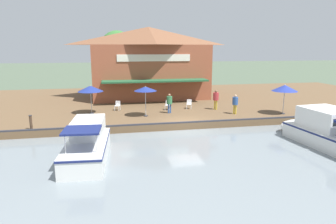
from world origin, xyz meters
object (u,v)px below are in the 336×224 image
person_mid_patio (216,97)px  tree_upstream_bank (116,48)px  cafe_chair_mid_patio (118,105)px  patio_umbrella_near_quay_edge (285,88)px  mooring_post (31,122)px  waterfront_restaurant (149,62)px  patio_umbrella_mid_patio_left (145,89)px  motorboat_fourth_along (331,132)px  tree_downstream_bank (139,58)px  patio_umbrella_mid_patio_right (90,89)px  cafe_chair_beside_entrance (168,105)px  person_at_quay_edge (235,102)px  cafe_chair_facing_river (189,104)px  person_near_entrance (169,101)px  motorboat_mid_row (89,142)px

person_mid_patio → tree_upstream_bank: bearing=-148.7°
cafe_chair_mid_patio → tree_upstream_bank: size_ratio=0.11×
patio_umbrella_near_quay_edge → mooring_post: bearing=-86.7°
person_mid_patio → waterfront_restaurant: bearing=-151.7°
patio_umbrella_mid_patio_left → motorboat_fourth_along: bearing=53.0°
person_mid_patio → tree_downstream_bank: size_ratio=0.26×
cafe_chair_mid_patio → person_mid_patio: size_ratio=0.47×
patio_umbrella_mid_patio_right → tree_upstream_bank: 14.01m
patio_umbrella_mid_patio_right → cafe_chair_beside_entrance: 6.96m
waterfront_restaurant → mooring_post: bearing=-37.3°
person_at_quay_edge → cafe_chair_facing_river: bearing=-133.0°
patio_umbrella_mid_patio_right → patio_umbrella_near_quay_edge: 16.45m
patio_umbrella_mid_patio_right → person_mid_patio: (0.50, 11.07, -1.02)m
person_near_entrance → person_mid_patio: bearing=99.0°
cafe_chair_mid_patio → cafe_chair_beside_entrance: size_ratio=1.00×
cafe_chair_mid_patio → cafe_chair_facing_river: (0.54, 6.56, 0.00)m
cafe_chair_mid_patio → person_at_quay_edge: size_ratio=0.51×
waterfront_restaurant → patio_umbrella_mid_patio_left: size_ratio=5.21×
patio_umbrella_near_quay_edge → person_mid_patio: bearing=-119.8°
waterfront_restaurant → mooring_post: size_ratio=12.84×
patio_umbrella_mid_patio_right → motorboat_fourth_along: bearing=56.4°
motorboat_fourth_along → motorboat_mid_row: bearing=-93.9°
patio_umbrella_mid_patio_right → waterfront_restaurant: bearing=144.3°
waterfront_restaurant → cafe_chair_beside_entrance: bearing=4.0°
waterfront_restaurant → person_mid_patio: bearing=28.3°
person_mid_patio → tree_upstream_bank: tree_upstream_bank is taller
waterfront_restaurant → motorboat_mid_row: size_ratio=1.95×
cafe_chair_facing_river → motorboat_mid_row: (9.48, -8.53, -0.21)m
cafe_chair_facing_river → person_mid_patio: (0.89, 2.27, 0.66)m
person_at_quay_edge → mooring_post: 16.00m
motorboat_fourth_along → waterfront_restaurant: bearing=-154.1°
cafe_chair_mid_patio → tree_downstream_bank: size_ratio=0.13×
patio_umbrella_mid_patio_right → person_mid_patio: 11.13m
cafe_chair_beside_entrance → person_mid_patio: 4.43m
person_mid_patio → tree_downstream_bank: bearing=-154.8°
person_mid_patio → motorboat_fourth_along: person_mid_patio is taller
patio_umbrella_near_quay_edge → cafe_chair_beside_entrance: size_ratio=2.98×
cafe_chair_mid_patio → person_at_quay_edge: 10.42m
cafe_chair_facing_river → cafe_chair_beside_entrance: 2.05m
waterfront_restaurant → patio_umbrella_mid_patio_left: (10.56, -1.72, -1.71)m
mooring_post → tree_upstream_bank: bearing=160.1°
mooring_post → tree_upstream_bank: 19.68m
person_at_quay_edge → person_mid_patio: bearing=-155.6°
cafe_chair_facing_river → tree_downstream_bank: (-11.27, -3.46, 3.88)m
patio_umbrella_near_quay_edge → tree_upstream_bank: bearing=-141.2°
patio_umbrella_mid_patio_left → person_near_entrance: (-0.76, 2.15, -1.22)m
cafe_chair_beside_entrance → cafe_chair_facing_river: bearing=94.0°
person_at_quay_edge → motorboat_fourth_along: 8.20m
patio_umbrella_mid_patio_right → person_near_entrance: 6.80m
tree_upstream_bank → cafe_chair_facing_river: bearing=25.4°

